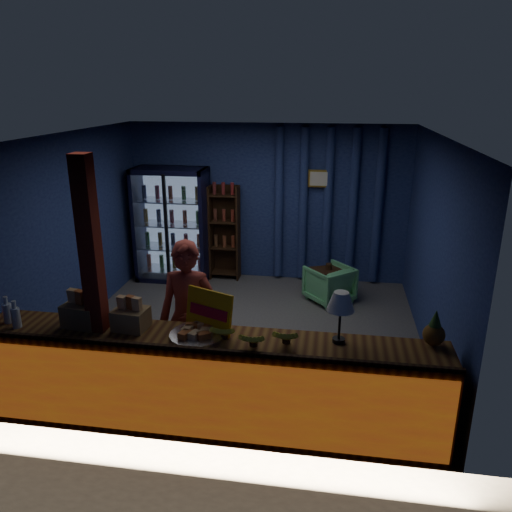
{
  "coord_description": "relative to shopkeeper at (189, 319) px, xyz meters",
  "views": [
    {
      "loc": [
        1.09,
        -5.87,
        3.12
      ],
      "look_at": [
        0.19,
        -0.2,
        1.18
      ],
      "focal_mm": 35.0,
      "sensor_mm": 36.0,
      "label": 1
    }
  ],
  "objects": [
    {
      "name": "pineapple",
      "position": [
        2.36,
        -0.4,
        0.25
      ],
      "size": [
        0.19,
        0.19,
        0.33
      ],
      "color": "brown",
      "rests_on": "counter"
    },
    {
      "name": "side_table",
      "position": [
        1.41,
        2.76,
        -0.6
      ],
      "size": [
        0.62,
        0.54,
        0.56
      ],
      "color": "#332110",
      "rests_on": "ground"
    },
    {
      "name": "bottle_shelf",
      "position": [
        -0.36,
        3.4,
        -0.05
      ],
      "size": [
        0.5,
        0.28,
        1.6
      ],
      "color": "#332110",
      "rests_on": "ground"
    },
    {
      "name": "counter",
      "position": [
        0.34,
        -0.57,
        -0.36
      ],
      "size": [
        4.4,
        0.57,
        0.99
      ],
      "color": "brown",
      "rests_on": "ground"
    },
    {
      "name": "yellow_sign",
      "position": [
        0.33,
        -0.43,
        0.31
      ],
      "size": [
        0.5,
        0.29,
        0.4
      ],
      "color": "#D6970B",
      "rests_on": "counter"
    },
    {
      "name": "snack_box_centre",
      "position": [
        -0.41,
        -0.5,
        0.23
      ],
      "size": [
        0.33,
        0.28,
        0.33
      ],
      "color": "#9B854B",
      "rests_on": "counter"
    },
    {
      "name": "support_post",
      "position": [
        -0.71,
        -0.56,
        0.46
      ],
      "size": [
        0.16,
        0.16,
        2.6
      ],
      "primitive_type": "cube",
      "color": "maroon",
      "rests_on": "ground"
    },
    {
      "name": "table_lamp",
      "position": [
        1.54,
        -0.46,
        0.49
      ],
      "size": [
        0.25,
        0.25,
        0.49
      ],
      "color": "black",
      "rests_on": "counter"
    },
    {
      "name": "green_chair",
      "position": [
        1.43,
        2.63,
        -0.56
      ],
      "size": [
        0.86,
        0.87,
        0.57
      ],
      "primitive_type": "imported",
      "rotation": [
        0.0,
        0.0,
        3.86
      ],
      "color": "#5DBA78",
      "rests_on": "ground"
    },
    {
      "name": "ground",
      "position": [
        0.34,
        1.34,
        -0.84
      ],
      "size": [
        4.6,
        4.6,
        0.0
      ],
      "primitive_type": "plane",
      "color": "#515154",
      "rests_on": "ground"
    },
    {
      "name": "pastry_tray",
      "position": [
        0.25,
        -0.55,
        0.14
      ],
      "size": [
        0.52,
        0.52,
        0.08
      ],
      "color": "silver",
      "rests_on": "counter"
    },
    {
      "name": "banana_bunches",
      "position": [
        0.79,
        -0.62,
        0.2
      ],
      "size": [
        0.81,
        0.31,
        0.18
      ],
      "color": "yellow",
      "rests_on": "counter"
    },
    {
      "name": "snack_box_left",
      "position": [
        -0.89,
        -0.49,
        0.24
      ],
      "size": [
        0.37,
        0.32,
        0.36
      ],
      "color": "#9B854B",
      "rests_on": "counter"
    },
    {
      "name": "shopkeeper",
      "position": [
        0.0,
        0.0,
        0.0
      ],
      "size": [
        0.62,
        0.42,
        1.68
      ],
      "primitive_type": "imported",
      "rotation": [
        0.0,
        0.0,
        0.03
      ],
      "color": "#983429",
      "rests_on": "ground"
    },
    {
      "name": "beverage_cooler",
      "position": [
        -1.21,
        3.26,
        0.09
      ],
      "size": [
        1.2,
        0.62,
        1.9
      ],
      "color": "black",
      "rests_on": "ground"
    },
    {
      "name": "room_walls",
      "position": [
        0.34,
        1.34,
        0.73
      ],
      "size": [
        4.6,
        4.6,
        4.6
      ],
      "color": "navy",
      "rests_on": "ground"
    },
    {
      "name": "framed_picture",
      "position": [
        1.19,
        3.44,
        0.91
      ],
      "size": [
        0.36,
        0.04,
        0.28
      ],
      "color": "gold",
      "rests_on": "room_walls"
    },
    {
      "name": "curtain_folds",
      "position": [
        1.34,
        3.48,
        0.46
      ],
      "size": [
        1.74,
        0.14,
        2.5
      ],
      "color": "navy",
      "rests_on": "room_walls"
    }
  ]
}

